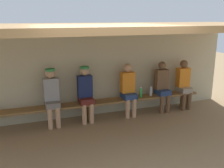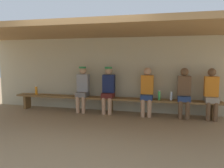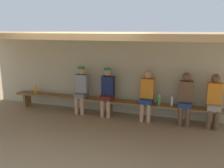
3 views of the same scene
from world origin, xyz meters
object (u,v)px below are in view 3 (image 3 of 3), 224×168
Objects in this scene: bench at (110,102)px; player_in_white at (82,88)px; player_shirtless_tan at (147,93)px; water_bottle_clear at (159,100)px; player_leftmost at (185,97)px; player_near_post at (214,99)px; player_middle at (107,90)px; water_bottle_orange at (172,101)px; water_bottle_blue at (36,89)px.

bench is 4.46× the size of player_in_white.
water_bottle_clear is (0.33, -0.04, -0.14)m from player_shirtless_tan.
bench is at bearing -179.91° from player_leftmost.
bench is 4.49× the size of player_near_post.
player_near_post is at bearing 0.00° from player_shirtless_tan.
player_middle is 1.01× the size of player_leftmost.
player_shirtless_tan is at bearing 180.00° from player_near_post.
bench is 4.49× the size of player_leftmost.
player_shirtless_tan is (-1.65, 0.00, 0.00)m from player_near_post.
player_near_post is at bearing -0.01° from player_middle.
player_near_post is at bearing -0.01° from player_in_white.
player_shirtless_tan is at bearing 180.00° from player_leftmost.
bench is 25.51× the size of water_bottle_orange.
player_leftmost is 4.42m from water_bottle_blue.
bench is 2.71m from player_near_post.
water_bottle_orange is 0.89× the size of water_bottle_clear.
water_bottle_orange is at bearing 0.56° from player_shirtless_tan.
water_bottle_orange is (0.65, 0.01, -0.16)m from player_shirtless_tan.
player_middle is at bearing 179.97° from player_shirtless_tan.
player_middle is at bearing 0.37° from water_bottle_blue.
water_bottle_blue reaches higher than water_bottle_clear.
player_near_post reaches higher than bench.
player_leftmost is at bearing 0.00° from player_shirtless_tan.
player_middle is (-0.07, 0.00, 0.36)m from bench.
player_in_white is 4.85× the size of water_bottle_blue.
water_bottle_blue is at bearing -179.73° from bench.
water_bottle_clear is at bearing -6.71° from player_shirtless_tan.
player_shirtless_tan is at bearing 0.17° from bench.
player_leftmost is (-0.68, 0.00, 0.00)m from player_near_post.
player_near_post is 1.33m from water_bottle_clear.
player_middle is 1.77m from water_bottle_orange.
player_near_post is 1.00× the size of player_leftmost.
player_leftmost is (2.08, -0.00, -0.02)m from player_middle.
water_bottle_blue is 1.05× the size of water_bottle_clear.
water_bottle_blue is at bearing 179.62° from water_bottle_clear.
player_shirtless_tan reaches higher than bench.
water_bottle_orange is at bearing 0.32° from bench.
player_near_post is 2.76m from player_middle.
player_near_post reaches higher than water_bottle_orange.
bench is 21.62× the size of water_bottle_blue.
player_shirtless_tan is at bearing 173.29° from water_bottle_clear.
player_leftmost is 0.66m from water_bottle_clear.
player_leftmost is 5.68× the size of water_bottle_orange.
player_middle is 1.11m from player_shirtless_tan.
player_leftmost is at bearing 3.51° from water_bottle_clear.
player_shirtless_tan is at bearing 0.24° from water_bottle_blue.
player_near_post reaches higher than water_bottle_blue.
player_shirtless_tan reaches higher than water_bottle_blue.
player_near_post is 0.99× the size of player_in_white.
water_bottle_blue is at bearing -179.63° from player_middle.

